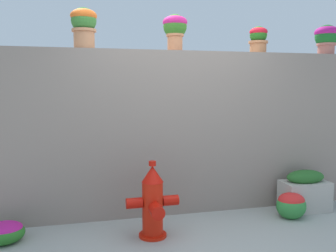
{
  "coord_description": "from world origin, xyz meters",
  "views": [
    {
      "loc": [
        -1.19,
        -3.31,
        1.61
      ],
      "look_at": [
        -0.13,
        0.96,
        1.13
      ],
      "focal_mm": 38.88,
      "sensor_mm": 36.0,
      "label": 1
    }
  ],
  "objects_px": {
    "potted_plant_2": "(175,28)",
    "planter_box": "(305,191)",
    "potted_plant_1": "(84,24)",
    "potted_plant_4": "(327,37)",
    "flower_bush_left": "(291,204)",
    "flower_bush_right": "(4,232)",
    "potted_plant_3": "(258,38)",
    "fire_hydrant": "(153,203)"
  },
  "relations": [
    {
      "from": "potted_plant_1",
      "to": "potted_plant_4",
      "type": "distance_m",
      "value": 3.29
    },
    {
      "from": "potted_plant_3",
      "to": "planter_box",
      "type": "relative_size",
      "value": 0.59
    },
    {
      "from": "potted_plant_3",
      "to": "planter_box",
      "type": "xyz_separation_m",
      "value": [
        0.47,
        -0.47,
        -1.99
      ]
    },
    {
      "from": "potted_plant_1",
      "to": "fire_hydrant",
      "type": "relative_size",
      "value": 0.58
    },
    {
      "from": "fire_hydrant",
      "to": "flower_bush_right",
      "type": "relative_size",
      "value": 1.95
    },
    {
      "from": "potted_plant_4",
      "to": "fire_hydrant",
      "type": "relative_size",
      "value": 0.5
    },
    {
      "from": "potted_plant_3",
      "to": "flower_bush_left",
      "type": "distance_m",
      "value": 2.19
    },
    {
      "from": "potted_plant_3",
      "to": "flower_bush_right",
      "type": "distance_m",
      "value": 3.84
    },
    {
      "from": "potted_plant_1",
      "to": "potted_plant_2",
      "type": "relative_size",
      "value": 1.03
    },
    {
      "from": "flower_bush_left",
      "to": "planter_box",
      "type": "bearing_deg",
      "value": 31.29
    },
    {
      "from": "flower_bush_left",
      "to": "flower_bush_right",
      "type": "height_order",
      "value": "flower_bush_left"
    },
    {
      "from": "planter_box",
      "to": "fire_hydrant",
      "type": "bearing_deg",
      "value": -170.31
    },
    {
      "from": "potted_plant_1",
      "to": "fire_hydrant",
      "type": "xyz_separation_m",
      "value": [
        0.66,
        -0.75,
        -1.96
      ]
    },
    {
      "from": "potted_plant_3",
      "to": "fire_hydrant",
      "type": "bearing_deg",
      "value": -152.84
    },
    {
      "from": "potted_plant_3",
      "to": "fire_hydrant",
      "type": "height_order",
      "value": "potted_plant_3"
    },
    {
      "from": "potted_plant_2",
      "to": "fire_hydrant",
      "type": "relative_size",
      "value": 0.56
    },
    {
      "from": "potted_plant_2",
      "to": "potted_plant_4",
      "type": "height_order",
      "value": "potted_plant_2"
    },
    {
      "from": "potted_plant_2",
      "to": "potted_plant_3",
      "type": "relative_size",
      "value": 1.28
    },
    {
      "from": "potted_plant_2",
      "to": "planter_box",
      "type": "relative_size",
      "value": 0.76
    },
    {
      "from": "potted_plant_3",
      "to": "fire_hydrant",
      "type": "distance_m",
      "value": 2.61
    },
    {
      "from": "potted_plant_3",
      "to": "potted_plant_2",
      "type": "bearing_deg",
      "value": -179.25
    },
    {
      "from": "potted_plant_4",
      "to": "fire_hydrant",
      "type": "height_order",
      "value": "potted_plant_4"
    },
    {
      "from": "flower_bush_left",
      "to": "potted_plant_1",
      "type": "bearing_deg",
      "value": 166.25
    },
    {
      "from": "potted_plant_4",
      "to": "flower_bush_right",
      "type": "height_order",
      "value": "potted_plant_4"
    },
    {
      "from": "planter_box",
      "to": "potted_plant_2",
      "type": "bearing_deg",
      "value": 164.37
    },
    {
      "from": "flower_bush_right",
      "to": "potted_plant_3",
      "type": "bearing_deg",
      "value": 10.68
    },
    {
      "from": "potted_plant_2",
      "to": "potted_plant_4",
      "type": "distance_m",
      "value": 2.18
    },
    {
      "from": "potted_plant_4",
      "to": "fire_hydrant",
      "type": "bearing_deg",
      "value": -163.25
    },
    {
      "from": "potted_plant_1",
      "to": "fire_hydrant",
      "type": "distance_m",
      "value": 2.2
    },
    {
      "from": "potted_plant_2",
      "to": "potted_plant_3",
      "type": "height_order",
      "value": "potted_plant_2"
    },
    {
      "from": "potted_plant_2",
      "to": "flower_bush_left",
      "type": "bearing_deg",
      "value": -26.38
    },
    {
      "from": "potted_plant_4",
      "to": "potted_plant_3",
      "type": "bearing_deg",
      "value": 178.09
    },
    {
      "from": "potted_plant_2",
      "to": "flower_bush_right",
      "type": "height_order",
      "value": "potted_plant_2"
    },
    {
      "from": "fire_hydrant",
      "to": "planter_box",
      "type": "bearing_deg",
      "value": 9.69
    },
    {
      "from": "planter_box",
      "to": "flower_bush_left",
      "type": "bearing_deg",
      "value": -148.71
    },
    {
      "from": "flower_bush_right",
      "to": "flower_bush_left",
      "type": "bearing_deg",
      "value": -1.27
    },
    {
      "from": "flower_bush_left",
      "to": "flower_bush_right",
      "type": "xyz_separation_m",
      "value": [
        -3.29,
        0.07,
        -0.05
      ]
    },
    {
      "from": "potted_plant_1",
      "to": "potted_plant_2",
      "type": "bearing_deg",
      "value": 2.92
    },
    {
      "from": "flower_bush_left",
      "to": "planter_box",
      "type": "xyz_separation_m",
      "value": [
        0.32,
        0.19,
        0.09
      ]
    },
    {
      "from": "fire_hydrant",
      "to": "flower_bush_right",
      "type": "bearing_deg",
      "value": 171.25
    },
    {
      "from": "potted_plant_1",
      "to": "potted_plant_3",
      "type": "bearing_deg",
      "value": 1.82
    },
    {
      "from": "fire_hydrant",
      "to": "planter_box",
      "type": "relative_size",
      "value": 1.36
    }
  ]
}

